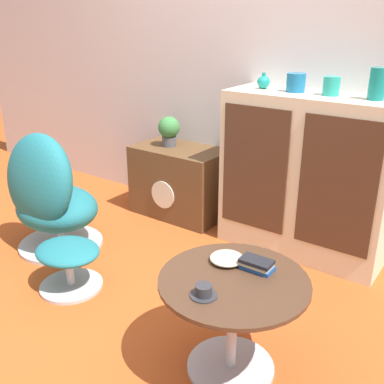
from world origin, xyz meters
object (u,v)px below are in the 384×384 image
tv_console (180,181)px  vase_rightmost (377,84)px  coffee_table (233,309)px  vase_inner_left (296,83)px  sideboard (306,176)px  bowl (227,258)px  ottoman (68,258)px  vase_leftmost (264,82)px  teacup (204,292)px  egg_chair (49,196)px  vase_inner_right (331,86)px  potted_plant (169,130)px  book_stack (256,264)px

tv_console → vase_rightmost: size_ratio=4.07×
coffee_table → vase_inner_left: 1.48m
sideboard → tv_console: sideboard is taller
sideboard → bowl: 1.12m
ottoman → vase_leftmost: size_ratio=3.87×
bowl → ottoman: bearing=-174.7°
sideboard → teacup: (0.17, -1.39, -0.04)m
tv_console → ottoman: size_ratio=1.83×
vase_leftmost → teacup: vase_leftmost is taller
egg_chair → vase_inner_right: 1.87m
coffee_table → potted_plant: size_ratio=2.77×
teacup → vase_leftmost: bearing=109.9°
vase_inner_left → potted_plant: (-0.98, -0.01, -0.43)m
vase_leftmost → vase_inner_right: vase_inner_right is taller
vase_inner_right → potted_plant: (-1.20, -0.01, -0.43)m
vase_leftmost → egg_chair: bearing=-136.2°
bowl → potted_plant: bearing=137.3°
tv_console → egg_chair: bearing=-109.4°
tv_console → egg_chair: egg_chair is taller
egg_chair → potted_plant: size_ratio=3.62×
ottoman → coffee_table: (1.08, -0.01, 0.12)m
ottoman → vase_leftmost: 1.60m
vase_leftmost → vase_rightmost: vase_rightmost is taller
vase_inner_right → potted_plant: size_ratio=0.48×
vase_inner_right → teacup: bearing=-87.2°
sideboard → coffee_table: bearing=-80.7°
coffee_table → vase_leftmost: (-0.54, 1.22, 0.76)m
vase_inner_left → book_stack: 1.30m
egg_chair → teacup: egg_chair is taller
vase_leftmost → bowl: (0.44, -1.12, -0.60)m
tv_console → ottoman: (0.12, -1.20, -0.08)m
sideboard → vase_leftmost: bearing=179.3°
coffee_table → bowl: (-0.10, 0.10, 0.17)m
vase_leftmost → book_stack: 1.37m
tv_console → vase_leftmost: 1.05m
vase_leftmost → vase_rightmost: (0.69, 0.00, 0.05)m
vase_rightmost → potted_plant: 1.52m
sideboard → coffee_table: sideboard is taller
ottoman → book_stack: (1.12, 0.11, 0.30)m
vase_inner_left → vase_rightmost: vase_rightmost is taller
potted_plant → book_stack: bearing=-39.1°
vase_rightmost → bowl: (-0.25, -1.12, -0.64)m
egg_chair → ottoman: size_ratio=2.12×
sideboard → potted_plant: size_ratio=4.63×
vase_inner_right → ottoman: bearing=-129.0°
sideboard → coffee_table: (0.20, -1.22, -0.20)m
ottoman → vase_inner_left: size_ratio=3.37×
vase_rightmost → coffee_table: bearing=-96.9°
sideboard → coffee_table: size_ratio=1.67×
vase_leftmost → teacup: size_ratio=0.93×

